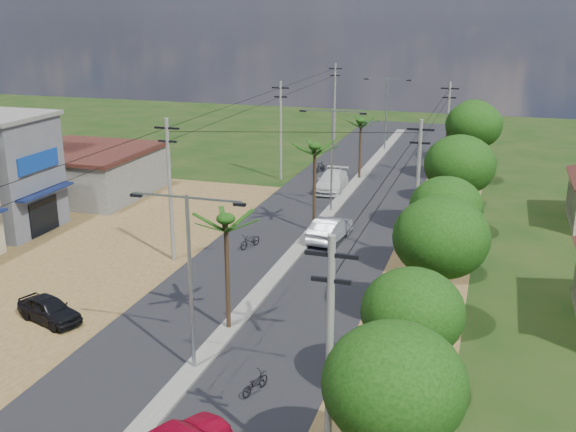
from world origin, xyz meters
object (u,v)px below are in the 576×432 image
Objects in this scene: car_white_far at (332,182)px; car_silver_mid at (330,229)px; moto_rider_east at (255,384)px; car_parked_dark at (49,310)px.

car_silver_mid is at bearing -78.73° from car_white_far.
car_silver_mid is 19.59m from moto_rider_east.
car_silver_mid reaches higher than car_parked_dark.
car_white_far is at bearing -63.20° from moto_rider_east.
car_white_far reaches higher than car_silver_mid.
car_silver_mid reaches higher than moto_rider_east.
car_parked_dark is 2.38× the size of moto_rider_east.
car_white_far reaches higher than car_parked_dark.
car_silver_mid is 2.99× the size of moto_rider_east.
moto_rider_east is at bearing -83.73° from car_white_far.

